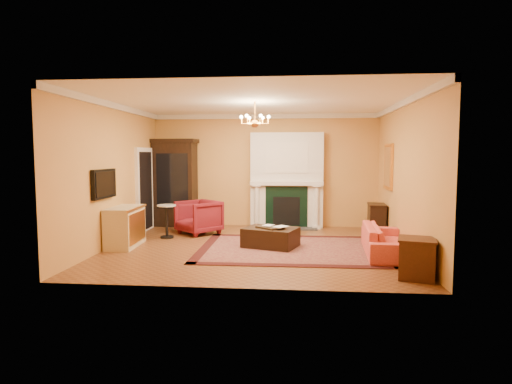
# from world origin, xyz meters

# --- Properties ---
(floor) EXTENTS (6.00, 5.50, 0.02)m
(floor) POSITION_xyz_m (0.00, 0.00, -0.01)
(floor) COLOR brown
(floor) RESTS_ON ground
(ceiling) EXTENTS (6.00, 5.50, 0.02)m
(ceiling) POSITION_xyz_m (0.00, 0.00, 3.01)
(ceiling) COLOR white
(ceiling) RESTS_ON wall_back
(wall_back) EXTENTS (6.00, 0.02, 3.00)m
(wall_back) POSITION_xyz_m (0.00, 2.76, 1.50)
(wall_back) COLOR #CD8F49
(wall_back) RESTS_ON floor
(wall_front) EXTENTS (6.00, 0.02, 3.00)m
(wall_front) POSITION_xyz_m (0.00, -2.76, 1.50)
(wall_front) COLOR #CD8F49
(wall_front) RESTS_ON floor
(wall_left) EXTENTS (0.02, 5.50, 3.00)m
(wall_left) POSITION_xyz_m (-3.01, 0.00, 1.50)
(wall_left) COLOR #CD8F49
(wall_left) RESTS_ON floor
(wall_right) EXTENTS (0.02, 5.50, 3.00)m
(wall_right) POSITION_xyz_m (3.01, 0.00, 1.50)
(wall_right) COLOR #CD8F49
(wall_right) RESTS_ON floor
(fireplace) EXTENTS (1.90, 0.70, 2.50)m
(fireplace) POSITION_xyz_m (0.60, 2.57, 1.19)
(fireplace) COLOR silver
(fireplace) RESTS_ON wall_back
(crown_molding) EXTENTS (6.00, 5.50, 0.12)m
(crown_molding) POSITION_xyz_m (0.00, 0.96, 2.94)
(crown_molding) COLOR silver
(crown_molding) RESTS_ON ceiling
(doorway) EXTENTS (0.08, 1.05, 2.10)m
(doorway) POSITION_xyz_m (-2.95, 1.70, 1.05)
(doorway) COLOR silver
(doorway) RESTS_ON wall_left
(tv_panel) EXTENTS (0.09, 0.95, 0.58)m
(tv_panel) POSITION_xyz_m (-2.95, -0.60, 1.35)
(tv_panel) COLOR black
(tv_panel) RESTS_ON wall_left
(gilt_mirror) EXTENTS (0.06, 0.76, 1.05)m
(gilt_mirror) POSITION_xyz_m (2.97, 1.40, 1.65)
(gilt_mirror) COLOR gold
(gilt_mirror) RESTS_ON wall_right
(chandelier) EXTENTS (0.63, 0.55, 0.53)m
(chandelier) POSITION_xyz_m (-0.00, 0.00, 2.61)
(chandelier) COLOR #CF8A39
(chandelier) RESTS_ON ceiling
(oriental_rug) EXTENTS (3.84, 2.90, 0.02)m
(oriental_rug) POSITION_xyz_m (0.79, -0.10, 0.01)
(oriental_rug) COLOR #450E19
(oriental_rug) RESTS_ON floor
(china_cabinet) EXTENTS (1.16, 0.60, 2.24)m
(china_cabinet) POSITION_xyz_m (-2.40, 2.49, 1.12)
(china_cabinet) COLOR black
(china_cabinet) RESTS_ON floor
(wingback_armchair) EXTENTS (1.20, 1.20, 0.90)m
(wingback_armchair) POSITION_xyz_m (-1.51, 1.41, 0.45)
(wingback_armchair) COLOR maroon
(wingback_armchair) RESTS_ON floor
(pedestal_table) EXTENTS (0.43, 0.43, 0.77)m
(pedestal_table) POSITION_xyz_m (-2.12, 0.81, 0.45)
(pedestal_table) COLOR black
(pedestal_table) RESTS_ON floor
(commode) EXTENTS (0.58, 1.14, 0.84)m
(commode) POSITION_xyz_m (-2.73, -0.15, 0.42)
(commode) COLOR beige
(commode) RESTS_ON floor
(coral_sofa) EXTENTS (0.70, 1.96, 0.75)m
(coral_sofa) POSITION_xyz_m (2.56, -0.42, 0.38)
(coral_sofa) COLOR #E95449
(coral_sofa) RESTS_ON floor
(end_table) EXTENTS (0.64, 0.64, 0.60)m
(end_table) POSITION_xyz_m (2.72, -2.00, 0.30)
(end_table) COLOR #3A1A0F
(end_table) RESTS_ON floor
(console_table) EXTENTS (0.41, 0.67, 0.72)m
(console_table) POSITION_xyz_m (2.78, 1.67, 0.36)
(console_table) COLOR black
(console_table) RESTS_ON floor
(leather_ottoman) EXTENTS (1.24, 1.06, 0.39)m
(leather_ottoman) POSITION_xyz_m (0.33, 0.06, 0.21)
(leather_ottoman) COLOR black
(leather_ottoman) RESTS_ON oriental_rug
(ottoman_tray) EXTENTS (0.62, 0.61, 0.03)m
(ottoman_tray) POSITION_xyz_m (0.31, 0.03, 0.42)
(ottoman_tray) COLOR black
(ottoman_tray) RESTS_ON leather_ottoman
(book_a) EXTENTS (0.19, 0.10, 0.26)m
(book_a) POSITION_xyz_m (0.18, 0.09, 0.57)
(book_a) COLOR gray
(book_a) RESTS_ON ottoman_tray
(book_b) EXTENTS (0.19, 0.16, 0.31)m
(book_b) POSITION_xyz_m (0.45, -0.00, 0.59)
(book_b) COLOR gray
(book_b) RESTS_ON ottoman_tray
(topiary_left) EXTENTS (0.15, 0.15, 0.40)m
(topiary_left) POSITION_xyz_m (0.04, 2.53, 1.45)
(topiary_left) COLOR gray
(topiary_left) RESTS_ON fireplace
(topiary_right) EXTENTS (0.15, 0.15, 0.40)m
(topiary_right) POSITION_xyz_m (1.14, 2.53, 1.45)
(topiary_right) COLOR gray
(topiary_right) RESTS_ON fireplace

